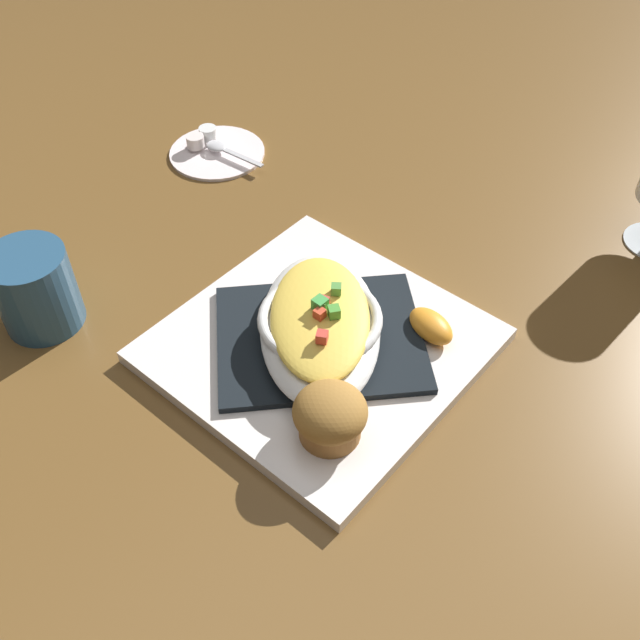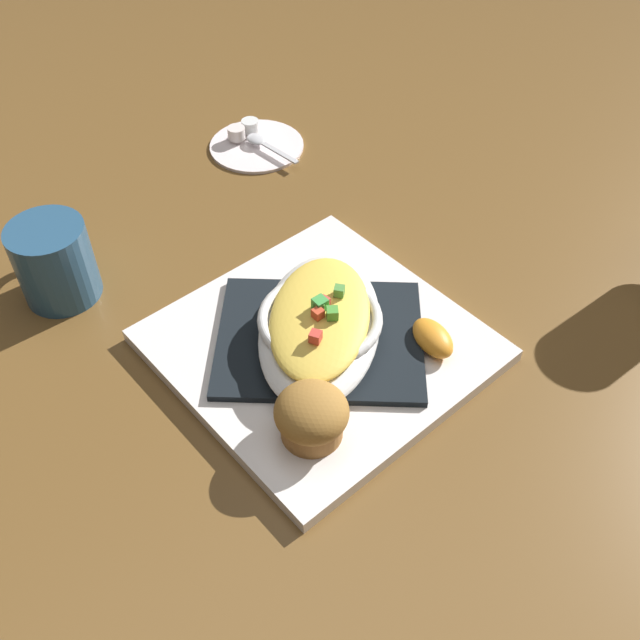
{
  "view_description": "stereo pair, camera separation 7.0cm",
  "coord_description": "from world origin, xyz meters",
  "px_view_note": "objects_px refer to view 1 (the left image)",
  "views": [
    {
      "loc": [
        0.39,
        0.29,
        0.55
      ],
      "look_at": [
        0.0,
        0.0,
        0.04
      ],
      "focal_mm": 40.67,
      "sensor_mm": 36.0,
      "label": 1
    },
    {
      "loc": [
        0.35,
        0.34,
        0.55
      ],
      "look_at": [
        0.0,
        0.0,
        0.04
      ],
      "focal_mm": 40.67,
      "sensor_mm": 36.0,
      "label": 2
    }
  ],
  "objects_px": {
    "gratin_dish": "(320,322)",
    "spoon": "(221,148)",
    "orange_garnish": "(429,326)",
    "coffee_mug": "(36,292)",
    "square_plate": "(320,346)",
    "creamer_cup_0": "(208,133)",
    "creamer_cup_1": "(195,141)",
    "muffin": "(330,415)",
    "creamer_saucer": "(217,151)"
  },
  "relations": [
    {
      "from": "orange_garnish",
      "to": "creamer_cup_0",
      "type": "distance_m",
      "value": 0.45
    },
    {
      "from": "coffee_mug",
      "to": "spoon",
      "type": "xyz_separation_m",
      "value": [
        -0.34,
        -0.05,
        -0.03
      ]
    },
    {
      "from": "orange_garnish",
      "to": "muffin",
      "type": "bearing_deg",
      "value": -3.51
    },
    {
      "from": "square_plate",
      "to": "muffin",
      "type": "bearing_deg",
      "value": 40.65
    },
    {
      "from": "spoon",
      "to": "creamer_cup_0",
      "type": "bearing_deg",
      "value": -110.5
    },
    {
      "from": "gratin_dish",
      "to": "coffee_mug",
      "type": "xyz_separation_m",
      "value": [
        0.13,
        -0.26,
        -0.0
      ]
    },
    {
      "from": "creamer_saucer",
      "to": "creamer_cup_1",
      "type": "relative_size",
      "value": 5.33
    },
    {
      "from": "muffin",
      "to": "spoon",
      "type": "xyz_separation_m",
      "value": [
        -0.29,
        -0.38,
        -0.03
      ]
    },
    {
      "from": "orange_garnish",
      "to": "creamer_cup_1",
      "type": "height_order",
      "value": "orange_garnish"
    },
    {
      "from": "creamer_cup_1",
      "to": "square_plate",
      "type": "bearing_deg",
      "value": 61.2
    },
    {
      "from": "gratin_dish",
      "to": "spoon",
      "type": "relative_size",
      "value": 2.48
    },
    {
      "from": "orange_garnish",
      "to": "coffee_mug",
      "type": "height_order",
      "value": "coffee_mug"
    },
    {
      "from": "creamer_saucer",
      "to": "orange_garnish",
      "type": "bearing_deg",
      "value": 72.16
    },
    {
      "from": "square_plate",
      "to": "creamer_saucer",
      "type": "xyz_separation_m",
      "value": [
        -0.2,
        -0.32,
        -0.0
      ]
    },
    {
      "from": "square_plate",
      "to": "orange_garnish",
      "type": "relative_size",
      "value": 4.03
    },
    {
      "from": "muffin",
      "to": "creamer_cup_1",
      "type": "relative_size",
      "value": 2.76
    },
    {
      "from": "muffin",
      "to": "spoon",
      "type": "height_order",
      "value": "muffin"
    },
    {
      "from": "creamer_cup_0",
      "to": "orange_garnish",
      "type": "bearing_deg",
      "value": 71.65
    },
    {
      "from": "creamer_saucer",
      "to": "square_plate",
      "type": "bearing_deg",
      "value": 57.64
    },
    {
      "from": "gratin_dish",
      "to": "orange_garnish",
      "type": "distance_m",
      "value": 0.11
    },
    {
      "from": "orange_garnish",
      "to": "gratin_dish",
      "type": "bearing_deg",
      "value": -48.22
    },
    {
      "from": "square_plate",
      "to": "creamer_saucer",
      "type": "distance_m",
      "value": 0.38
    },
    {
      "from": "square_plate",
      "to": "muffin",
      "type": "height_order",
      "value": "muffin"
    },
    {
      "from": "gratin_dish",
      "to": "muffin",
      "type": "relative_size",
      "value": 3.54
    },
    {
      "from": "gratin_dish",
      "to": "creamer_cup_1",
      "type": "bearing_deg",
      "value": -118.8
    },
    {
      "from": "creamer_saucer",
      "to": "spoon",
      "type": "relative_size",
      "value": 1.36
    },
    {
      "from": "square_plate",
      "to": "creamer_cup_0",
      "type": "height_order",
      "value": "creamer_cup_0"
    },
    {
      "from": "muffin",
      "to": "coffee_mug",
      "type": "relative_size",
      "value": 0.63
    },
    {
      "from": "creamer_saucer",
      "to": "creamer_cup_0",
      "type": "bearing_deg",
      "value": -115.82
    },
    {
      "from": "orange_garnish",
      "to": "creamer_cup_1",
      "type": "relative_size",
      "value": 2.95
    },
    {
      "from": "muffin",
      "to": "creamer_cup_0",
      "type": "height_order",
      "value": "muffin"
    },
    {
      "from": "spoon",
      "to": "creamer_cup_1",
      "type": "relative_size",
      "value": 3.92
    },
    {
      "from": "gratin_dish",
      "to": "coffee_mug",
      "type": "height_order",
      "value": "coffee_mug"
    },
    {
      "from": "coffee_mug",
      "to": "creamer_cup_0",
      "type": "bearing_deg",
      "value": -166.27
    },
    {
      "from": "muffin",
      "to": "creamer_cup_0",
      "type": "relative_size",
      "value": 2.76
    },
    {
      "from": "square_plate",
      "to": "creamer_cup_0",
      "type": "distance_m",
      "value": 0.41
    },
    {
      "from": "muffin",
      "to": "creamer_saucer",
      "type": "relative_size",
      "value": 0.52
    },
    {
      "from": "creamer_cup_0",
      "to": "spoon",
      "type": "bearing_deg",
      "value": 69.5
    },
    {
      "from": "gratin_dish",
      "to": "spoon",
      "type": "height_order",
      "value": "gratin_dish"
    },
    {
      "from": "spoon",
      "to": "creamer_cup_1",
      "type": "bearing_deg",
      "value": -69.57
    },
    {
      "from": "gratin_dish",
      "to": "orange_garnish",
      "type": "bearing_deg",
      "value": 131.78
    },
    {
      "from": "square_plate",
      "to": "muffin",
      "type": "xyz_separation_m",
      "value": [
        0.08,
        0.07,
        0.03
      ]
    },
    {
      "from": "coffee_mug",
      "to": "gratin_dish",
      "type": "bearing_deg",
      "value": 117.32
    },
    {
      "from": "orange_garnish",
      "to": "creamer_saucer",
      "type": "bearing_deg",
      "value": -107.84
    },
    {
      "from": "creamer_cup_0",
      "to": "square_plate",
      "type": "bearing_deg",
      "value": 58.11
    },
    {
      "from": "creamer_cup_1",
      "to": "gratin_dish",
      "type": "bearing_deg",
      "value": 61.2
    },
    {
      "from": "muffin",
      "to": "orange_garnish",
      "type": "bearing_deg",
      "value": 176.49
    },
    {
      "from": "square_plate",
      "to": "orange_garnish",
      "type": "bearing_deg",
      "value": 131.76
    },
    {
      "from": "coffee_mug",
      "to": "creamer_cup_1",
      "type": "height_order",
      "value": "coffee_mug"
    },
    {
      "from": "orange_garnish",
      "to": "spoon",
      "type": "bearing_deg",
      "value": -108.16
    }
  ]
}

